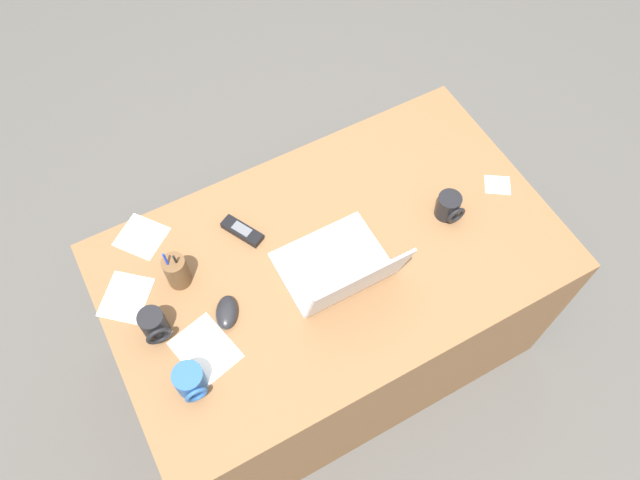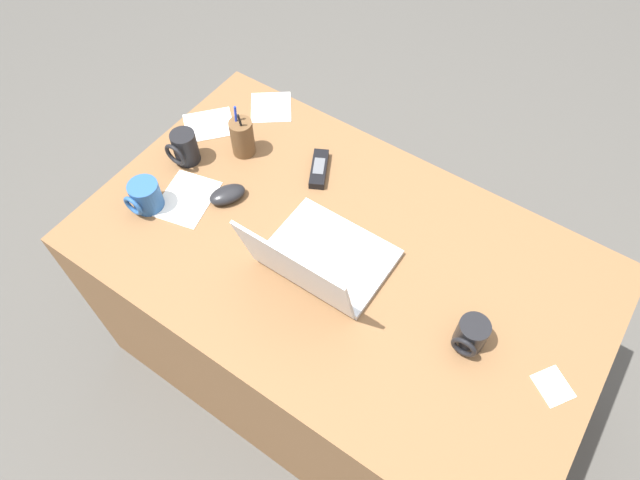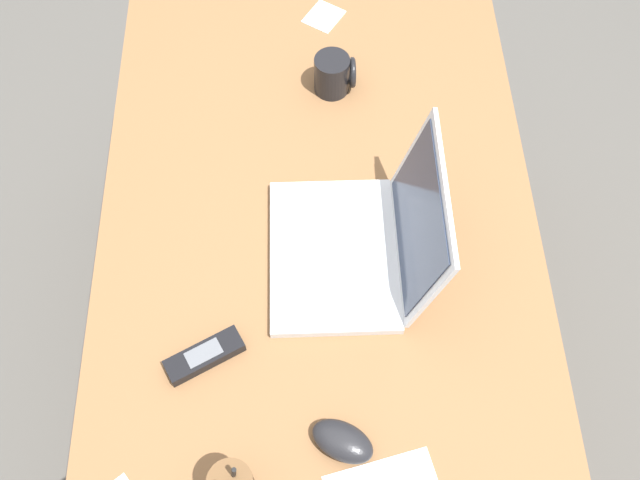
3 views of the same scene
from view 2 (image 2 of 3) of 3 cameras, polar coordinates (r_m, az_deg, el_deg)
name	(u,v)px [view 2 (image 2 of 3)]	position (r m, az deg, el deg)	size (l,w,h in m)	color
ground_plane	(335,358)	(2.11, 1.50, -12.02)	(6.00, 6.00, 0.00)	#4C4944
desk	(337,315)	(1.78, 1.75, -7.66)	(1.38, 0.83, 0.72)	brown
laptop	(319,260)	(1.40, -0.09, -2.05)	(0.31, 0.29, 0.24)	silver
computer_mouse	(227,195)	(1.58, -9.48, 4.62)	(0.06, 0.10, 0.04)	black
coffee_mug_white	(145,196)	(1.60, -17.50, 4.30)	(0.08, 0.10, 0.09)	#26518C
coffee_mug_tall	(471,335)	(1.36, 15.19, -9.38)	(0.07, 0.09, 0.09)	black
coffee_mug_spare	(184,148)	(1.68, -13.74, 9.14)	(0.07, 0.08, 0.10)	black
cordless_phone	(319,169)	(1.63, -0.11, 7.31)	(0.10, 0.14, 0.03)	black
pen_holder	(242,137)	(1.67, -7.97, 10.39)	(0.07, 0.07, 0.17)	brown
paper_note_near_laptop	(553,386)	(1.41, 22.77, -13.66)	(0.08, 0.07, 0.00)	white
paper_note_left	(186,199)	(1.62, -13.53, 4.15)	(0.14, 0.18, 0.00)	white
paper_note_right	(271,107)	(1.84, -5.05, 13.41)	(0.13, 0.14, 0.00)	white
paper_note_front	(209,125)	(1.81, -11.33, 11.51)	(0.13, 0.15, 0.00)	white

